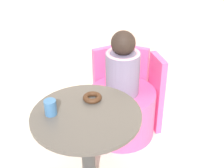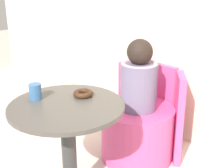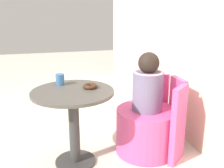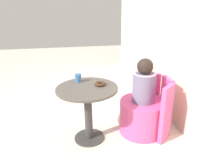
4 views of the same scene
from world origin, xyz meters
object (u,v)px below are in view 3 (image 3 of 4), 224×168
Objects in this scene: donut at (90,86)px; cup at (60,80)px; round_table at (73,111)px; child_figure at (148,85)px; tub_chair at (146,131)px.

cup reaches higher than donut.
child_figure reaches higher than round_table.
tub_chair is 1.06× the size of child_figure.
child_figure is 0.51m from donut.
tub_chair is 4.56× the size of donut.
round_table is 7.00× the size of cup.
cup reaches higher than tub_chair.
cup is at bearing -102.86° from child_figure.
tub_chair is at bearing 77.14° from cup.
donut is 0.28m from cup.
round_table is 0.24m from donut.
donut is 1.26× the size of cup.
donut is (-0.01, -0.51, 0.02)m from child_figure.
round_table is at bearing -78.05° from donut.
round_table is 0.30m from cup.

